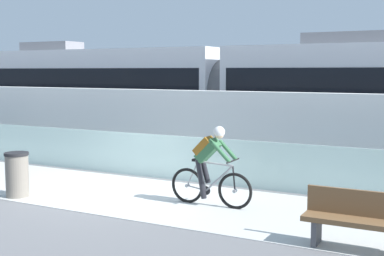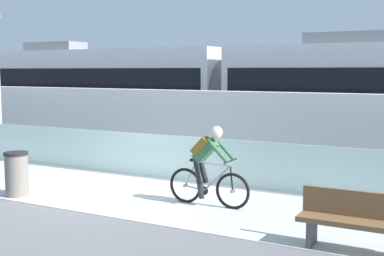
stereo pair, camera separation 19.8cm
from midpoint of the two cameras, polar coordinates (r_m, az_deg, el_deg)
ground_plane at (r=11.75m, az=-8.42°, el=-6.97°), size 200.00×200.00×0.00m
bike_path_deck at (r=11.75m, az=-8.42°, el=-6.95°), size 32.00×3.20×0.01m
glass_parapet at (r=13.14m, az=-3.58°, el=-3.07°), size 32.00×0.05×1.10m
concrete_barrier_wall at (r=14.61m, az=0.18°, el=-0.05°), size 32.00×0.36×2.14m
tram_rail_near at (r=16.95m, az=4.19°, el=-2.82°), size 32.00×0.08×0.01m
tram_rail_far at (r=18.26m, az=6.06°, el=-2.19°), size 32.00×0.08×0.01m
tram at (r=17.51m, az=4.51°, el=3.68°), size 22.56×2.54×3.81m
cyclist_on_bike at (r=10.33m, az=2.32°, el=-4.22°), size 1.77×0.58×1.61m
trash_bin at (r=11.76m, az=-18.17°, el=-4.81°), size 0.51×0.51×0.96m
bench at (r=8.25m, az=17.87°, el=-9.51°), size 1.60×0.45×0.89m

